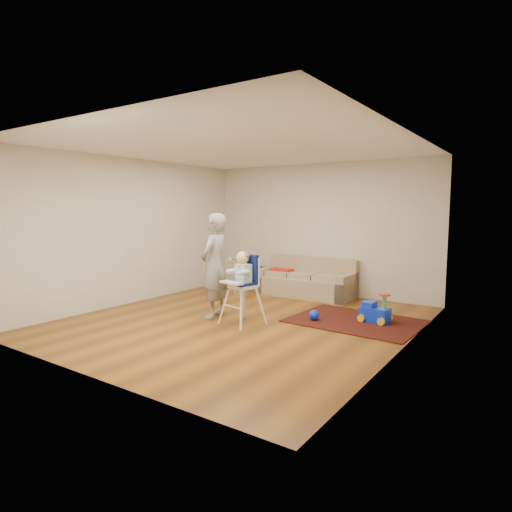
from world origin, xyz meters
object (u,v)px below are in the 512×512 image
Objects in this scene: toy_ball at (314,315)px; side_table at (262,278)px; ride_on_toy at (375,307)px; high_chair at (243,289)px; sofa at (305,277)px; adult at (214,266)px.

side_table is at bearing 139.70° from toy_ball.
high_chair is (-1.67, -1.23, 0.30)m from ride_on_toy.
sofa is 4.20× the size of ride_on_toy.
sofa is 12.15× the size of toy_ball.
sofa reaches higher than ride_on_toy.
ride_on_toy is 2.89× the size of toy_ball.
adult is (-0.43, -2.36, 0.47)m from sofa.
toy_ball is 1.23m from high_chair.
adult is at bearing -148.87° from ride_on_toy.
ride_on_toy is 0.41× the size of high_chair.
high_chair reaches higher than toy_ball.
sofa is 1.24m from side_table.
adult is (0.77, -2.59, 0.62)m from side_table.
sofa reaches higher than toy_ball.
sofa is 2.46m from high_chair.
adult reaches higher than ride_on_toy.
toy_ball is at bearing -146.47° from ride_on_toy.
ride_on_toy is at bearing 28.82° from toy_ball.
high_chair is 0.67× the size of adult.
high_chair is at bearing -86.09° from sofa.
adult reaches higher than toy_ball.
side_table is (-1.20, 0.23, -0.15)m from sofa.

